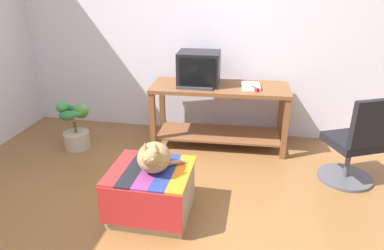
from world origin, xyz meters
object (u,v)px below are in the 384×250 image
potted_plant (75,126)px  stapler (255,89)px  cat (154,157)px  tv_monitor (199,69)px  ottoman_with_blanket (151,192)px  desk (219,105)px  keyboard (195,87)px  book (251,86)px  office_chair (355,146)px

potted_plant → stapler: bearing=7.9°
cat → tv_monitor: bearing=80.8°
ottoman_with_blanket → desk: bearing=74.8°
stapler → desk: bearing=121.7°
ottoman_with_blanket → cat: size_ratio=1.81×
keyboard → book: (0.60, 0.12, 0.01)m
keyboard → desk: bearing=29.4°
cat → stapler: stapler is taller
book → potted_plant: book is taller
keyboard → office_chair: 1.71m
desk → tv_monitor: size_ratio=3.28×
tv_monitor → cat: 1.51m
ottoman_with_blanket → tv_monitor: bearing=84.3°
ottoman_with_blanket → cat: 0.34m
desk → stapler: stapler is taller
potted_plant → office_chair: office_chair is taller
book → tv_monitor: bearing=170.0°
tv_monitor → keyboard: bearing=-97.4°
office_chair → potted_plant: bearing=-28.9°
book → office_chair: 1.21m
tv_monitor → office_chair: 1.79m
stapler → keyboard: bearing=141.0°
ottoman_with_blanket → stapler: bearing=59.5°
cat → book: bearing=59.0°
tv_monitor → book: 0.61m
cat → office_chair: bearing=21.7°
cat → stapler: bearing=56.0°
tv_monitor → ottoman_with_blanket: bearing=-98.7°
keyboard → book: book is taller
tv_monitor → ottoman_with_blanket: (-0.14, -1.44, -0.69)m
office_chair → cat: bearing=1.6°
office_chair → stapler: (-0.97, 0.47, 0.36)m
keyboard → stapler: 0.64m
tv_monitor → ottoman_with_blanket: 1.61m
book → cat: size_ratio=0.67×
office_chair → stapler: size_ratio=8.09×
desk → book: (0.34, -0.03, 0.25)m
tv_monitor → cat: tv_monitor is taller
tv_monitor → book: (0.58, -0.04, -0.16)m
tv_monitor → book: tv_monitor is taller
ottoman_with_blanket → office_chair: (1.74, 0.85, 0.17)m
keyboard → stapler: bearing=2.4°
ottoman_with_blanket → office_chair: size_ratio=0.74×
book → potted_plant: size_ratio=0.42×
potted_plant → stapler: (2.00, 0.28, 0.48)m
potted_plant → stapler: stapler is taller
potted_plant → office_chair: bearing=-3.7°
tv_monitor → cat: size_ratio=1.31×
ottoman_with_blanket → cat: cat is taller
ottoman_with_blanket → potted_plant: 1.61m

